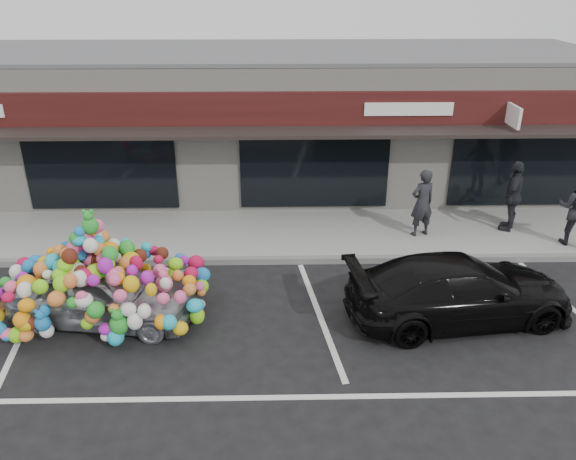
{
  "coord_description": "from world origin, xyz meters",
  "views": [
    {
      "loc": [
        1.94,
        -9.67,
        6.48
      ],
      "look_at": [
        2.17,
        1.4,
        1.4
      ],
      "focal_mm": 35.0,
      "sensor_mm": 36.0,
      "label": 1
    }
  ],
  "objects_px": {
    "pedestrian_c": "(513,196)",
    "black_sedan": "(460,290)",
    "pedestrian_a": "(422,203)",
    "toy_car": "(101,286)"
  },
  "relations": [
    {
      "from": "toy_car",
      "to": "pedestrian_a",
      "type": "relative_size",
      "value": 2.33
    },
    {
      "from": "pedestrian_a",
      "to": "pedestrian_c",
      "type": "distance_m",
      "value": 2.51
    },
    {
      "from": "toy_car",
      "to": "black_sedan",
      "type": "bearing_deg",
      "value": -82.4
    },
    {
      "from": "pedestrian_a",
      "to": "pedestrian_c",
      "type": "height_order",
      "value": "pedestrian_c"
    },
    {
      "from": "pedestrian_c",
      "to": "black_sedan",
      "type": "bearing_deg",
      "value": -1.31
    },
    {
      "from": "toy_car",
      "to": "black_sedan",
      "type": "xyz_separation_m",
      "value": [
        7.19,
        -0.07,
        -0.13
      ]
    },
    {
      "from": "toy_car",
      "to": "pedestrian_c",
      "type": "relative_size",
      "value": 2.19
    },
    {
      "from": "pedestrian_a",
      "to": "pedestrian_c",
      "type": "bearing_deg",
      "value": 167.67
    },
    {
      "from": "black_sedan",
      "to": "pedestrian_a",
      "type": "height_order",
      "value": "pedestrian_a"
    },
    {
      "from": "toy_car",
      "to": "pedestrian_c",
      "type": "height_order",
      "value": "toy_car"
    }
  ]
}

